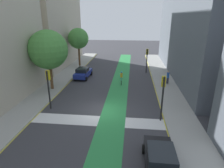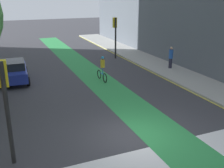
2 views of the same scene
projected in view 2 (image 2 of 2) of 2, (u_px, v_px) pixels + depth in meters
The scene contains 8 objects.
ground_plane at pixel (136, 135), 12.28m from camera, with size 120.00×120.00×0.00m, color #38383D.
bike_lane_paint at pixel (160, 130), 12.74m from camera, with size 2.40×60.00×0.01m, color #2D8C47.
crosswalk_band at pixel (159, 159), 10.53m from camera, with size 12.00×1.80×0.01m, color silver.
traffic_signal_near_left at pixel (5, 93), 9.53m from camera, with size 0.35×0.52×3.96m.
traffic_signal_far_right at pixel (115, 30), 26.04m from camera, with size 0.35×0.52×3.94m.
car_blue_left_far at pixel (14, 71), 19.57m from camera, with size 2.20×4.28×1.57m.
cyclist_in_lane at pixel (102, 68), 19.65m from camera, with size 0.32×1.73×1.86m.
pedestrian_sidewalk_right_a at pixel (171, 57), 22.48m from camera, with size 0.34×0.34×1.80m.
Camera 2 is at (-5.20, -9.62, 6.14)m, focal length 43.27 mm.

